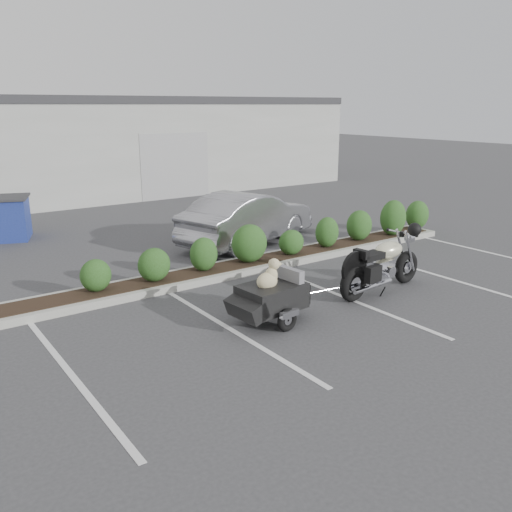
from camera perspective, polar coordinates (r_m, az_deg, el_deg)
ground at (r=10.48m, az=2.61°, el=-4.89°), size 90.00×90.00×0.00m
planter_kerb at (r=12.70m, az=0.05°, el=-0.82°), size 12.00×1.00×0.15m
building at (r=25.50m, az=-22.05°, el=10.77°), size 26.00×10.00×4.00m
motorcycle at (r=11.17m, az=13.17°, el=-0.97°), size 2.44×0.87×1.40m
pet_trailer at (r=9.37m, az=1.60°, el=-4.21°), size 1.96×1.10×1.16m
sedan at (r=14.75m, az=-0.88°, el=4.04°), size 4.54×2.73×1.41m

